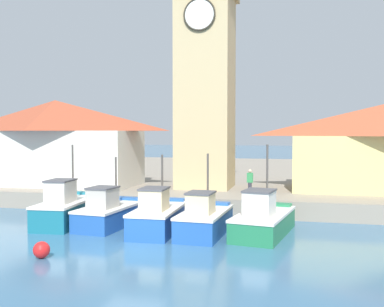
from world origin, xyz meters
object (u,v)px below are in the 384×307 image
object	(u,v)px
fishing_boat_left_outer	(110,213)
clock_tower	(205,67)
fishing_boat_mid_left	(204,219)
warehouse_left	(56,141)
fishing_boat_left_inner	(159,216)
fishing_boat_far_left	(67,208)
dock_worker_near_tower	(250,183)
mooring_buoy	(42,250)
fishing_boat_center	(263,220)

from	to	relation	value
fishing_boat_left_outer	clock_tower	bearing A→B (deg)	70.50
fishing_boat_mid_left	warehouse_left	bearing A→B (deg)	146.04
clock_tower	fishing_boat_left_inner	bearing A→B (deg)	-91.89
warehouse_left	clock_tower	bearing A→B (deg)	4.49
fishing_boat_far_left	dock_worker_near_tower	xyz separation A→B (m)	(8.99, 4.90, 1.07)
mooring_buoy	fishing_boat_far_left	bearing A→B (deg)	110.71
dock_worker_near_tower	fishing_boat_far_left	bearing A→B (deg)	-151.42
fishing_boat_left_inner	fishing_boat_center	world-z (taller)	fishing_boat_center
fishing_boat_left_outer	warehouse_left	world-z (taller)	warehouse_left
warehouse_left	dock_worker_near_tower	distance (m)	14.77
fishing_boat_left_outer	fishing_boat_mid_left	bearing A→B (deg)	-7.97
fishing_boat_far_left	fishing_boat_center	distance (m)	10.18
fishing_boat_far_left	fishing_boat_center	xyz separation A→B (m)	(10.17, -0.15, -0.09)
warehouse_left	mooring_buoy	distance (m)	16.32
fishing_boat_far_left	fishing_boat_left_outer	world-z (taller)	fishing_boat_far_left
fishing_boat_far_left	fishing_boat_mid_left	size ratio (longest dim) A/B	1.17
clock_tower	mooring_buoy	size ratio (longest dim) A/B	27.01
warehouse_left	fishing_boat_center	bearing A→B (deg)	-27.41
dock_worker_near_tower	fishing_boat_center	bearing A→B (deg)	-76.75
fishing_boat_center	warehouse_left	xyz separation A→B (m)	(-15.48, 8.03, 3.42)
fishing_boat_far_left	mooring_buoy	distance (m)	6.50
fishing_boat_far_left	fishing_boat_left_outer	size ratio (longest dim) A/B	1.10
fishing_boat_left_inner	dock_worker_near_tower	size ratio (longest dim) A/B	3.04
fishing_boat_left_inner	mooring_buoy	distance (m)	6.19
clock_tower	warehouse_left	xyz separation A→B (m)	(-10.82, -0.85, -5.08)
mooring_buoy	fishing_boat_left_inner	bearing A→B (deg)	61.75
clock_tower	mooring_buoy	distance (m)	17.56
fishing_boat_mid_left	fishing_boat_left_inner	bearing A→B (deg)	176.93
fishing_boat_left_inner	dock_worker_near_tower	bearing A→B (deg)	55.62
fishing_boat_far_left	fishing_boat_left_inner	world-z (taller)	fishing_boat_far_left
fishing_boat_mid_left	fishing_boat_center	xyz separation A→B (m)	(2.68, 0.59, 0.00)
fishing_boat_mid_left	fishing_boat_center	size ratio (longest dim) A/B	0.86
fishing_boat_mid_left	fishing_boat_center	bearing A→B (deg)	12.52
clock_tower	dock_worker_near_tower	xyz separation A→B (m)	(3.47, -3.83, -7.34)
fishing_boat_left_outer	mooring_buoy	size ratio (longest dim) A/B	7.46
fishing_boat_left_inner	fishing_boat_mid_left	xyz separation A→B (m)	(2.29, -0.12, -0.04)
fishing_boat_mid_left	mooring_buoy	bearing A→B (deg)	-134.42
fishing_boat_left_outer	dock_worker_near_tower	xyz separation A→B (m)	(6.57, 4.93, 1.17)
fishing_boat_left_inner	clock_tower	xyz separation A→B (m)	(0.31, 9.35, 8.47)
fishing_boat_center	dock_worker_near_tower	bearing A→B (deg)	103.25
fishing_boat_far_left	fishing_boat_left_inner	xyz separation A→B (m)	(5.21, -0.62, -0.06)
fishing_boat_left_inner	fishing_boat_mid_left	size ratio (longest dim) A/B	1.09
fishing_boat_center	warehouse_left	bearing A→B (deg)	152.59
clock_tower	fishing_boat_mid_left	bearing A→B (deg)	-78.21
fishing_boat_center	fishing_boat_mid_left	bearing A→B (deg)	-167.48
fishing_boat_mid_left	warehouse_left	distance (m)	15.81
fishing_boat_center	mooring_buoy	world-z (taller)	fishing_boat_center
warehouse_left	dock_worker_near_tower	size ratio (longest dim) A/B	7.48
clock_tower	warehouse_left	world-z (taller)	clock_tower
fishing_boat_left_outer	fishing_boat_left_inner	size ratio (longest dim) A/B	0.97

